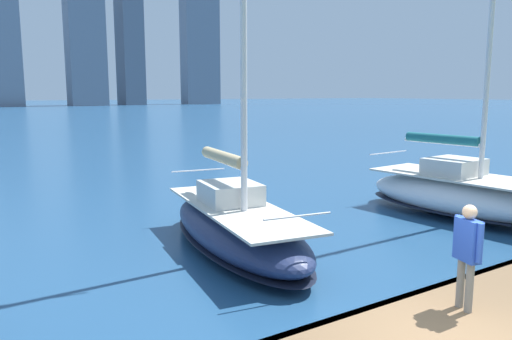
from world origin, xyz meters
name	(u,v)px	position (x,y,z in m)	size (l,w,h in m)	color
dock_pier	(438,339)	(0.00, -0.10, 0.54)	(28.00, 2.80, 0.60)	brown
sailboat_teal	(463,193)	(-8.73, -5.76, 0.78)	(3.45, 7.20, 12.83)	white
sailboat_tan	(236,223)	(-0.53, -6.74, 0.72)	(3.39, 7.45, 12.77)	navy
person_blue_shirt	(467,247)	(-1.09, -0.45, 1.64)	(0.32, 0.61, 1.73)	gray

